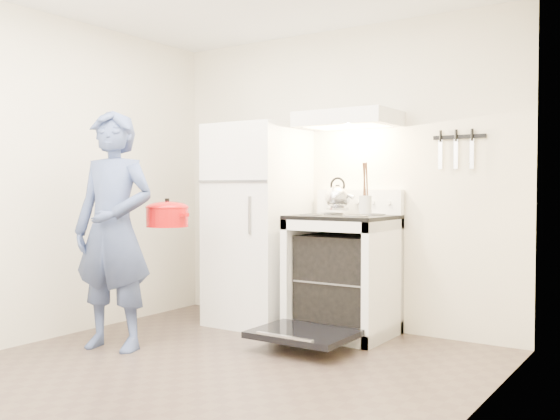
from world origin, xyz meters
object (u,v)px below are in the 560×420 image
(stove_body, at_px, (343,277))
(person, at_px, (114,230))
(refrigerator, at_px, (258,225))
(tea_kettle, at_px, (338,196))
(dutch_oven, at_px, (167,217))

(stove_body, height_order, person, person)
(refrigerator, distance_m, stove_body, 0.90)
(refrigerator, height_order, tea_kettle, refrigerator)
(stove_body, bearing_deg, refrigerator, -178.23)
(person, distance_m, dutch_oven, 0.40)
(stove_body, relative_size, tea_kettle, 3.07)
(refrigerator, xyz_separation_m, person, (-0.37, -1.26, 0.01))
(refrigerator, distance_m, dutch_oven, 0.96)
(stove_body, xyz_separation_m, person, (-1.18, -1.29, 0.40))
(stove_body, bearing_deg, dutch_oven, -134.88)
(refrigerator, relative_size, tea_kettle, 5.68)
(dutch_oven, bearing_deg, stove_body, 45.12)
(dutch_oven, bearing_deg, tea_kettle, 49.58)
(refrigerator, distance_m, tea_kettle, 0.77)
(refrigerator, bearing_deg, dutch_oven, -99.18)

